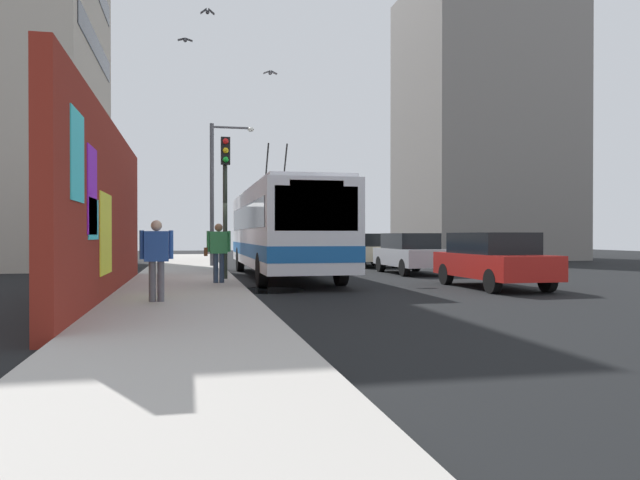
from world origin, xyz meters
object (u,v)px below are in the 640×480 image
(parked_car_navy, at_px, (340,247))
(pedestrian_near_wall, at_px, (156,254))
(traffic_light, at_px, (225,184))
(street_lamp, at_px, (217,183))
(parked_car_silver, at_px, (410,252))
(city_bus, at_px, (282,228))
(pedestrian_at_curb, at_px, (218,248))
(parked_car_red, at_px, (493,259))
(parked_car_champagne, at_px, (368,249))

(parked_car_navy, height_order, pedestrian_near_wall, pedestrian_near_wall)
(traffic_light, distance_m, street_lamp, 8.33)
(street_lamp, bearing_deg, parked_car_navy, -49.74)
(parked_car_silver, bearing_deg, city_bus, 100.59)
(pedestrian_at_curb, xyz_separation_m, street_lamp, (9.73, -0.42, 2.68))
(parked_car_navy, xyz_separation_m, traffic_light, (-14.41, 7.35, 2.27))
(pedestrian_near_wall, relative_size, street_lamp, 0.26)
(parked_car_red, xyz_separation_m, pedestrian_at_curb, (1.70, 7.63, 0.31))
(traffic_light, bearing_deg, pedestrian_at_curb, 168.88)
(pedestrian_near_wall, bearing_deg, parked_car_silver, -44.05)
(city_bus, relative_size, pedestrian_at_curb, 7.00)
(parked_car_navy, bearing_deg, city_bus, 156.61)
(pedestrian_near_wall, distance_m, street_lamp, 14.72)
(city_bus, xyz_separation_m, pedestrian_at_curb, (-3.82, 2.43, -0.63))
(parked_car_silver, height_order, pedestrian_at_curb, pedestrian_at_curb)
(pedestrian_at_curb, bearing_deg, parked_car_silver, -57.88)
(city_bus, bearing_deg, parked_car_navy, -23.39)
(city_bus, height_order, pedestrian_near_wall, city_bus)
(parked_car_navy, relative_size, traffic_light, 0.93)
(pedestrian_at_curb, relative_size, street_lamp, 0.27)
(street_lamp, bearing_deg, pedestrian_at_curb, 177.55)
(parked_car_navy, xyz_separation_m, pedestrian_near_wall, (-20.46, 9.10, 0.30))
(city_bus, bearing_deg, parked_car_red, -136.69)
(city_bus, xyz_separation_m, parked_car_silver, (0.97, -5.20, -0.94))
(parked_car_silver, height_order, parked_car_navy, same)
(pedestrian_at_curb, bearing_deg, city_bus, -32.49)
(street_lamp, bearing_deg, parked_car_red, -147.73)
(parked_car_champagne, bearing_deg, parked_car_navy, 0.00)
(parked_car_silver, distance_m, pedestrian_at_curb, 9.02)
(city_bus, bearing_deg, traffic_light, 137.94)
(parked_car_red, xyz_separation_m, pedestrian_near_wall, (-2.92, 9.10, 0.29))
(parked_car_navy, relative_size, pedestrian_near_wall, 2.45)
(parked_car_champagne, xyz_separation_m, pedestrian_near_wall, (-15.01, 9.10, 0.29))
(city_bus, xyz_separation_m, traffic_light, (-2.38, 2.15, 1.33))
(parked_car_silver, xyz_separation_m, pedestrian_at_curb, (-4.79, 7.63, 0.31))
(street_lamp, bearing_deg, parked_car_silver, -124.39)
(city_bus, distance_m, pedestrian_at_curb, 4.57)
(city_bus, height_order, street_lamp, street_lamp)
(parked_car_champagne, relative_size, parked_car_navy, 1.15)
(parked_car_red, bearing_deg, street_lamp, 32.27)
(parked_car_red, distance_m, parked_car_silver, 6.49)
(parked_car_champagne, height_order, traffic_light, traffic_light)
(parked_car_red, relative_size, street_lamp, 0.69)
(parked_car_silver, height_order, parked_car_champagne, same)
(parked_car_silver, bearing_deg, parked_car_navy, -0.00)
(parked_car_champagne, bearing_deg, traffic_light, 140.63)
(pedestrian_at_curb, distance_m, street_lamp, 10.10)
(pedestrian_near_wall, bearing_deg, pedestrian_at_curb, -17.63)
(street_lamp, bearing_deg, parked_car_champagne, -84.76)
(parked_car_silver, bearing_deg, parked_car_red, 180.00)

